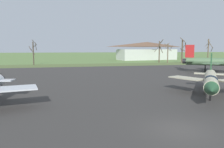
% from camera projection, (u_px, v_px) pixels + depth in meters
% --- Properties ---
extents(ground_plane, '(600.00, 600.00, 0.00)m').
position_uv_depth(ground_plane, '(179.00, 130.00, 13.27)').
color(ground_plane, '#607F42').
extents(asphalt_apron, '(102.61, 61.12, 0.05)m').
position_uv_depth(asphalt_apron, '(113.00, 84.00, 31.01)').
color(asphalt_apron, '#383533').
rests_on(asphalt_apron, ground).
extents(grass_verge_strip, '(162.61, 12.00, 0.06)m').
position_uv_depth(grass_verge_strip, '(86.00, 65.00, 66.38)').
color(grass_verge_strip, '#556636').
rests_on(grass_verge_strip, ground).
extents(jet_fighter_front_left, '(15.52, 13.33, 6.02)m').
position_uv_depth(jet_fighter_front_left, '(224.00, 62.00, 44.79)').
color(jet_fighter_front_left, '#4C6B47').
rests_on(jet_fighter_front_left, ground).
extents(jet_fighter_rear_left, '(9.72, 11.58, 4.59)m').
position_uv_depth(jet_fighter_rear_left, '(211.00, 80.00, 22.42)').
color(jet_fighter_rear_left, '#B7B293').
rests_on(jet_fighter_rear_left, ground).
extents(bare_tree_far_left, '(2.46, 2.46, 7.99)m').
position_uv_depth(bare_tree_far_left, '(33.00, 52.00, 66.82)').
color(bare_tree_far_left, '#42382D').
rests_on(bare_tree_far_left, ground).
extents(bare_tree_left_of_center, '(3.11, 3.13, 8.75)m').
position_uv_depth(bare_tree_left_of_center, '(159.00, 51.00, 79.58)').
color(bare_tree_left_of_center, brown).
rests_on(bare_tree_left_of_center, ground).
extents(bare_tree_center, '(3.12, 2.82, 7.28)m').
position_uv_depth(bare_tree_center, '(168.00, 52.00, 76.95)').
color(bare_tree_center, brown).
rests_on(bare_tree_center, ground).
extents(bare_tree_right_of_center, '(2.89, 2.65, 9.20)m').
position_uv_depth(bare_tree_right_of_center, '(182.00, 50.00, 76.35)').
color(bare_tree_right_of_center, brown).
rests_on(bare_tree_right_of_center, ground).
extents(bare_tree_far_right, '(2.94, 2.99, 8.79)m').
position_uv_depth(bare_tree_far_right, '(208.00, 50.00, 78.27)').
color(bare_tree_far_right, brown).
rests_on(bare_tree_far_right, ground).
extents(visitor_building, '(30.37, 14.45, 8.38)m').
position_uv_depth(visitor_building, '(147.00, 51.00, 99.85)').
color(visitor_building, beige).
rests_on(visitor_building, ground).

